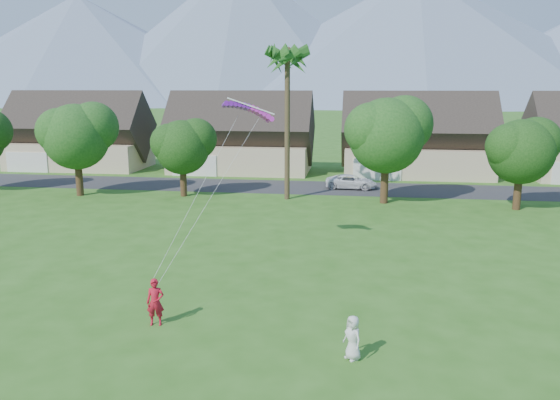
% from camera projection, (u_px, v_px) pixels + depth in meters
% --- Properties ---
extents(ground, '(500.00, 500.00, 0.00)m').
position_uv_depth(ground, '(238.00, 374.00, 18.03)').
color(ground, '#2D6019').
rests_on(ground, ground).
extents(street, '(90.00, 7.00, 0.01)m').
position_uv_depth(street, '(316.00, 188.00, 50.98)').
color(street, '#2D2D30').
rests_on(street, ground).
extents(kite_flyer, '(0.77, 0.58, 1.91)m').
position_uv_depth(kite_flyer, '(155.00, 302.00, 21.54)').
color(kite_flyer, '#B51427').
rests_on(kite_flyer, ground).
extents(watcher, '(0.89, 0.92, 1.59)m').
position_uv_depth(watcher, '(353.00, 338.00, 18.84)').
color(watcher, silver).
rests_on(watcher, ground).
extents(parked_car, '(4.76, 2.37, 1.29)m').
position_uv_depth(parked_car, '(351.00, 182.00, 50.41)').
color(parked_car, white).
rests_on(parked_car, ground).
extents(mountain_ridge, '(540.00, 240.00, 70.00)m').
position_uv_depth(mountain_ridge, '(373.00, 44.00, 262.66)').
color(mountain_ridge, slate).
rests_on(mountain_ridge, ground).
extents(houses_row, '(72.75, 8.19, 8.86)m').
position_uv_depth(houses_row, '(327.00, 141.00, 58.93)').
color(houses_row, beige).
rests_on(houses_row, ground).
extents(tree_row, '(62.27, 6.67, 8.45)m').
position_uv_depth(tree_row, '(297.00, 142.00, 44.24)').
color(tree_row, '#47301C').
rests_on(tree_row, ground).
extents(fan_palm, '(3.00, 3.00, 13.80)m').
position_uv_depth(fan_palm, '(287.00, 54.00, 43.51)').
color(fan_palm, '#4C3D26').
rests_on(fan_palm, ground).
extents(parafoil_kite, '(2.93, 1.37, 0.50)m').
position_uv_depth(parafoil_kite, '(249.00, 108.00, 28.55)').
color(parafoil_kite, '#7116A9').
rests_on(parafoil_kite, ground).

